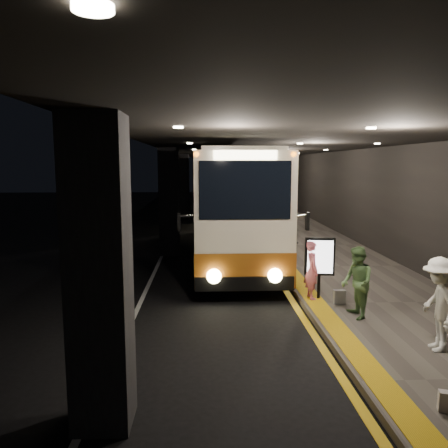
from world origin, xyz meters
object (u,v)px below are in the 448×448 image
object	(u,v)px
passenger_boarding	(312,270)
coach_second	(219,189)
coach_third	(214,184)
stanchion_post	(295,261)
passenger_waiting_white	(439,304)
info_sign	(320,258)
passenger_waiting_green	(357,283)
bag_polka	(339,297)
coach_main	(230,208)
bag_plain	(447,402)

from	to	relation	value
passenger_boarding	coach_second	bearing A→B (deg)	-1.24
coach_third	stanchion_post	bearing A→B (deg)	-86.32
passenger_waiting_white	info_sign	xyz separation A→B (m)	(-1.44, 3.32, 0.20)
passenger_waiting_white	coach_third	bearing A→B (deg)	-166.39
passenger_waiting_green	info_sign	distance (m)	1.59
passenger_waiting_white	bag_polka	world-z (taller)	passenger_waiting_white
coach_main	passenger_boarding	xyz separation A→B (m)	(1.80, -6.41, -1.02)
bag_plain	stanchion_post	distance (m)	7.41
coach_main	coach_second	distance (m)	15.49
coach_second	bag_plain	world-z (taller)	coach_second
coach_second	bag_polka	world-z (taller)	coach_second
coach_third	bag_plain	bearing A→B (deg)	-85.89
coach_third	passenger_waiting_white	xyz separation A→B (m)	(3.54, -36.43, -0.65)
coach_third	coach_main	bearing A→B (deg)	-89.50
coach_second	stanchion_post	world-z (taller)	coach_second
passenger_waiting_white	bag_polka	bearing A→B (deg)	-152.40
passenger_waiting_green	coach_second	bearing A→B (deg)	-175.85
bag_polka	bag_plain	distance (m)	4.97
coach_second	info_sign	xyz separation A→B (m)	(1.93, -21.91, -0.62)
bag_plain	info_sign	size ratio (longest dim) A/B	0.18
coach_second	passenger_waiting_green	size ratio (longest dim) A/B	7.49
coach_second	passenger_waiting_green	xyz separation A→B (m)	(2.42, -23.40, -0.89)
coach_third	passenger_waiting_white	world-z (taller)	coach_third
bag_polka	info_sign	distance (m)	1.12
coach_second	passenger_waiting_white	size ratio (longest dim) A/B	6.93
bag_polka	info_sign	world-z (taller)	info_sign
coach_main	bag_polka	bearing A→B (deg)	-70.84
bag_polka	stanchion_post	bearing A→B (deg)	105.77
passenger_boarding	bag_polka	world-z (taller)	passenger_boarding
passenger_boarding	coach_third	bearing A→B (deg)	-2.45
passenger_waiting_green	coach_third	bearing A→B (deg)	-177.46
coach_main	passenger_waiting_white	xyz separation A→B (m)	(3.44, -9.75, -0.90)
info_sign	passenger_waiting_white	bearing A→B (deg)	-58.35
passenger_boarding	bag_plain	xyz separation A→B (m)	(0.68, -5.44, -0.64)
bag_plain	passenger_waiting_green	bearing A→B (deg)	89.75
stanchion_post	bag_plain	bearing A→B (deg)	-84.37
coach_main	coach_third	xyz separation A→B (m)	(-0.10, 26.68, -0.25)
passenger_boarding	passenger_waiting_white	size ratio (longest dim) A/B	0.86
coach_main	bag_polka	world-z (taller)	coach_main
passenger_waiting_green	bag_polka	xyz separation A→B (m)	(-0.07, 1.03, -0.67)
coach_main	coach_third	bearing A→B (deg)	89.97
passenger_waiting_green	passenger_waiting_white	world-z (taller)	passenger_waiting_white
passenger_waiting_white	info_sign	distance (m)	3.63
coach_main	coach_second	size ratio (longest dim) A/B	1.04
passenger_waiting_white	passenger_boarding	bearing A→B (deg)	-145.75
passenger_waiting_green	bag_polka	world-z (taller)	passenger_waiting_green
passenger_waiting_green	bag_plain	distance (m)	4.00
bag_plain	info_sign	bearing A→B (deg)	95.01
coach_main	bag_plain	xyz separation A→B (m)	(2.47, -11.85, -1.66)
coach_main	coach_second	bearing A→B (deg)	89.48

